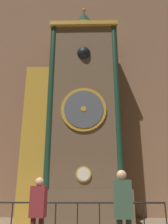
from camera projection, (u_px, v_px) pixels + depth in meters
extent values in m
cube|color=#846047|center=(85.00, 85.00, 11.57)|extent=(24.00, 0.30, 12.74)
cube|color=brown|center=(84.00, 206.00, 8.53)|extent=(3.65, 1.61, 1.23)
cube|color=brown|center=(84.00, 102.00, 9.84)|extent=(2.92, 1.40, 7.42)
cube|color=gold|center=(84.00, 33.00, 10.83)|extent=(3.15, 1.54, 0.20)
cylinder|color=gold|center=(84.00, 174.00, 8.19)|extent=(0.59, 0.05, 0.59)
cylinder|color=silver|center=(84.00, 174.00, 8.16)|extent=(0.48, 0.03, 0.48)
cylinder|color=gold|center=(84.00, 109.00, 8.96)|extent=(1.87, 0.07, 1.87)
cylinder|color=#4C515B|center=(84.00, 109.00, 8.92)|extent=(1.61, 0.04, 1.61)
cylinder|color=gold|center=(84.00, 109.00, 8.90)|extent=(0.22, 0.03, 0.22)
cube|color=#3A2D21|center=(84.00, 59.00, 10.27)|extent=(0.76, 0.42, 0.76)
sphere|color=black|center=(84.00, 54.00, 9.84)|extent=(0.60, 0.60, 0.60)
cylinder|color=#193828|center=(51.00, 97.00, 9.28)|extent=(0.28, 0.28, 7.42)
cylinder|color=#193828|center=(117.00, 97.00, 9.23)|extent=(0.28, 0.28, 7.42)
cylinder|color=gold|center=(84.00, 30.00, 11.00)|extent=(1.15, 1.15, 0.30)
cone|color=#1C3D2C|center=(84.00, 20.00, 11.19)|extent=(1.10, 1.10, 0.96)
sphere|color=gold|center=(84.00, 10.00, 11.38)|extent=(0.20, 0.20, 0.20)
cube|color=maroon|center=(37.00, 140.00, 9.40)|extent=(1.02, 1.19, 6.41)
cube|color=gold|center=(34.00, 138.00, 8.82)|extent=(1.07, 0.06, 6.41)
cylinder|color=black|center=(11.00, 220.00, 6.24)|extent=(0.04, 0.04, 0.95)
cylinder|color=black|center=(33.00, 220.00, 6.23)|extent=(0.04, 0.04, 0.95)
cylinder|color=black|center=(55.00, 220.00, 6.22)|extent=(0.04, 0.04, 0.95)
cylinder|color=black|center=(77.00, 220.00, 6.21)|extent=(0.04, 0.04, 0.95)
cylinder|color=black|center=(100.00, 220.00, 6.20)|extent=(0.04, 0.04, 0.95)
cylinder|color=black|center=(122.00, 220.00, 6.18)|extent=(0.04, 0.04, 0.95)
cylinder|color=black|center=(144.00, 220.00, 6.17)|extent=(0.04, 0.04, 0.95)
cylinder|color=black|center=(167.00, 220.00, 6.16)|extent=(0.04, 0.04, 0.95)
cylinder|color=black|center=(78.00, 203.00, 6.34)|extent=(5.04, 0.05, 0.05)
cube|color=maroon|center=(38.00, 201.00, 4.88)|extent=(0.37, 0.27, 0.66)
sphere|color=tan|center=(40.00, 182.00, 5.01)|extent=(0.19, 0.19, 0.19)
cube|color=#385642|center=(123.00, 199.00, 4.33)|extent=(0.35, 0.24, 0.72)
sphere|color=tan|center=(122.00, 175.00, 4.47)|extent=(0.20, 0.20, 0.20)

